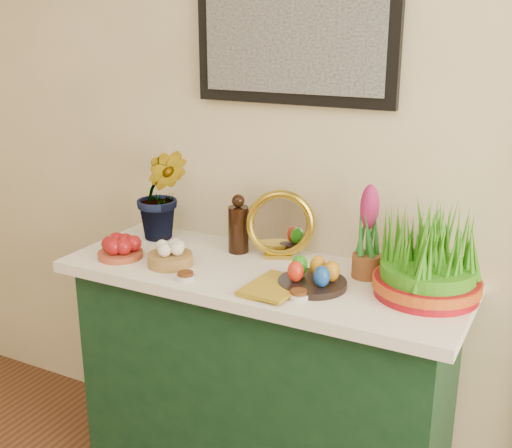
{
  "coord_description": "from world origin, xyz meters",
  "views": [
    {
      "loc": [
        0.82,
        0.17,
        1.71
      ],
      "look_at": [
        -0.11,
        1.95,
        1.07
      ],
      "focal_mm": 45.0,
      "sensor_mm": 36.0,
      "label": 1
    }
  ],
  "objects_px": {
    "hyacinth_green": "(161,179)",
    "mirror": "(280,225)",
    "sideboard": "(262,388)",
    "book": "(253,281)",
    "wheatgrass_sabzeh": "(429,259)"
  },
  "relations": [
    {
      "from": "sideboard",
      "to": "book",
      "type": "bearing_deg",
      "value": -76.53
    },
    {
      "from": "sideboard",
      "to": "hyacinth_green",
      "type": "relative_size",
      "value": 2.72
    },
    {
      "from": "mirror",
      "to": "book",
      "type": "relative_size",
      "value": 1.16
    },
    {
      "from": "hyacinth_green",
      "to": "wheatgrass_sabzeh",
      "type": "bearing_deg",
      "value": -32.99
    },
    {
      "from": "hyacinth_green",
      "to": "book",
      "type": "height_order",
      "value": "hyacinth_green"
    },
    {
      "from": "sideboard",
      "to": "book",
      "type": "height_order",
      "value": "book"
    },
    {
      "from": "sideboard",
      "to": "mirror",
      "type": "relative_size",
      "value": 5.22
    },
    {
      "from": "hyacinth_green",
      "to": "wheatgrass_sabzeh",
      "type": "xyz_separation_m",
      "value": [
        1.05,
        -0.07,
        -0.12
      ]
    },
    {
      "from": "sideboard",
      "to": "mirror",
      "type": "xyz_separation_m",
      "value": [
        -0.01,
        0.15,
        0.58
      ]
    },
    {
      "from": "hyacinth_green",
      "to": "wheatgrass_sabzeh",
      "type": "distance_m",
      "value": 1.06
    },
    {
      "from": "hyacinth_green",
      "to": "mirror",
      "type": "xyz_separation_m",
      "value": [
        0.49,
        0.03,
        -0.12
      ]
    },
    {
      "from": "mirror",
      "to": "book",
      "type": "xyz_separation_m",
      "value": [
        0.04,
        -0.28,
        -0.1
      ]
    },
    {
      "from": "sideboard",
      "to": "book",
      "type": "xyz_separation_m",
      "value": [
        0.03,
        -0.13,
        0.48
      ]
    },
    {
      "from": "sideboard",
      "to": "book",
      "type": "distance_m",
      "value": 0.5
    },
    {
      "from": "hyacinth_green",
      "to": "book",
      "type": "xyz_separation_m",
      "value": [
        0.53,
        -0.25,
        -0.22
      ]
    }
  ]
}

